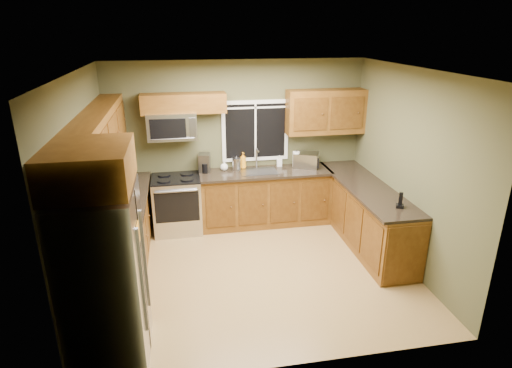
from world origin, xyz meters
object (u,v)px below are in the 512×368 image
object	(u,v)px
coffee_maker	(205,163)
soap_bottle_a	(243,160)
microwave	(172,126)
cordless_phone	(400,203)
refrigerator	(105,278)
soap_bottle_b	(279,161)
kettle	(236,163)
soap_bottle_c	(224,166)
range	(177,204)
toaster_oven	(306,160)
paper_towel_roll	(296,159)

from	to	relation	value
coffee_maker	soap_bottle_a	distance (m)	0.65
microwave	cordless_phone	xyz separation A→B (m)	(2.91, -1.91, -0.73)
refrigerator	soap_bottle_b	distance (m)	3.87
kettle	soap_bottle_a	xyz separation A→B (m)	(0.12, 0.09, 0.02)
refrigerator	coffee_maker	bearing A→B (deg)	68.31
soap_bottle_a	soap_bottle_c	xyz separation A→B (m)	(-0.32, -0.05, -0.06)
cordless_phone	range	bearing A→B (deg)	148.55
soap_bottle_a	cordless_phone	world-z (taller)	soap_bottle_a
soap_bottle_b	cordless_phone	size ratio (longest dim) A/B	0.88
kettle	cordless_phone	xyz separation A→B (m)	(1.91, -1.92, -0.05)
range	kettle	xyz separation A→B (m)	(1.00, 0.14, 0.59)
microwave	soap_bottle_a	distance (m)	1.30
refrigerator	soap_bottle_a	bearing A→B (deg)	58.85
kettle	soap_bottle_a	distance (m)	0.15
soap_bottle_a	cordless_phone	bearing A→B (deg)	-48.40
range	microwave	bearing A→B (deg)	90.02
coffee_maker	soap_bottle_a	xyz separation A→B (m)	(0.64, 0.06, -0.00)
toaster_oven	soap_bottle_a	world-z (taller)	soap_bottle_a
kettle	soap_bottle_c	bearing A→B (deg)	169.73
refrigerator	cordless_phone	xyz separation A→B (m)	(3.60, 0.99, 0.10)
toaster_oven	refrigerator	bearing A→B (deg)	-135.01
refrigerator	soap_bottle_c	distance (m)	3.30
coffee_maker	refrigerator	bearing A→B (deg)	-111.69
soap_bottle_a	soap_bottle_c	size ratio (longest dim) A/B	1.69
refrigerator	microwave	xyz separation A→B (m)	(0.69, 2.91, 0.83)
range	refrigerator	bearing A→B (deg)	-103.97
soap_bottle_c	microwave	bearing A→B (deg)	-177.03
toaster_oven	cordless_phone	distance (m)	2.02
paper_towel_roll	soap_bottle_b	bearing A→B (deg)	160.48
refrigerator	kettle	world-z (taller)	refrigerator
kettle	refrigerator	bearing A→B (deg)	-120.12
range	soap_bottle_a	distance (m)	1.30
soap_bottle_a	paper_towel_roll	bearing A→B (deg)	-6.02
toaster_oven	cordless_phone	size ratio (longest dim) A/B	2.30
microwave	coffee_maker	world-z (taller)	microwave
refrigerator	cordless_phone	world-z (taller)	refrigerator
soap_bottle_b	soap_bottle_c	size ratio (longest dim) A/B	1.16
range	microwave	size ratio (longest dim) A/B	1.23
kettle	soap_bottle_b	size ratio (longest dim) A/B	1.37
coffee_maker	paper_towel_roll	xyz separation A→B (m)	(1.53, -0.03, -0.01)
refrigerator	coffee_maker	world-z (taller)	refrigerator
coffee_maker	paper_towel_roll	distance (m)	1.54
soap_bottle_b	cordless_phone	distance (m)	2.32
refrigerator	soap_bottle_a	size ratio (longest dim) A/B	6.58
paper_towel_roll	soap_bottle_b	size ratio (longest dim) A/B	1.58
soap_bottle_a	cordless_phone	size ratio (longest dim) A/B	1.29
toaster_oven	soap_bottle_b	size ratio (longest dim) A/B	2.61
coffee_maker	microwave	bearing A→B (deg)	-176.06
microwave	paper_towel_roll	xyz separation A→B (m)	(2.01, 0.00, -0.65)
microwave	coffee_maker	size ratio (longest dim) A/B	2.54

